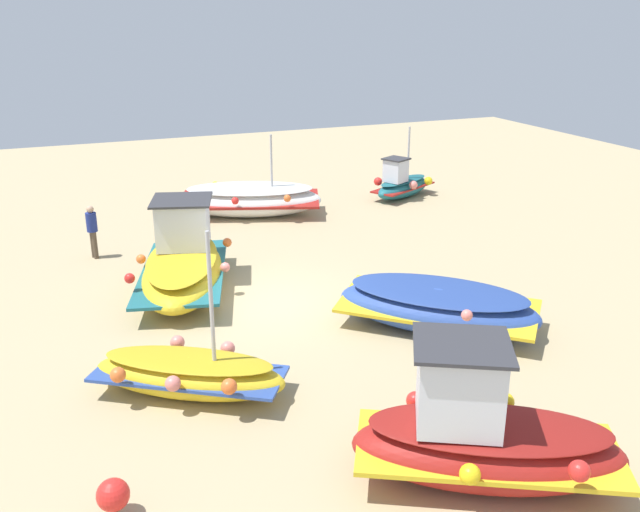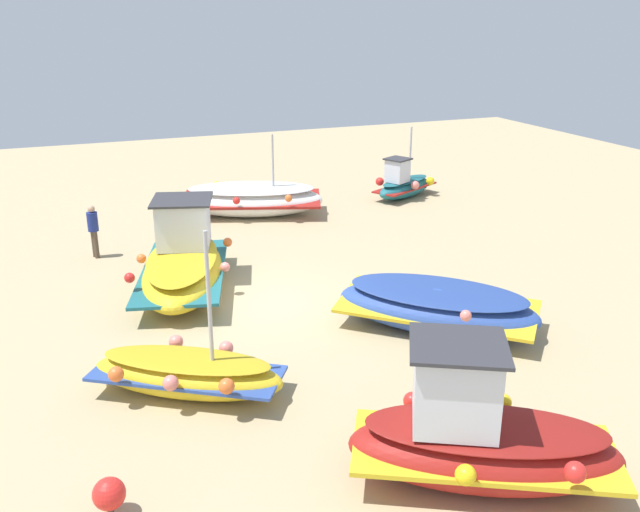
% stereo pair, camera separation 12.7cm
% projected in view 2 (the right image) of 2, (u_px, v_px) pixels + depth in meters
% --- Properties ---
extents(ground_plane, '(50.69, 50.69, 0.00)m').
position_uv_depth(ground_plane, '(262.00, 302.00, 18.02)').
color(ground_plane, tan).
extents(fishing_boat_0, '(3.74, 5.65, 3.06)m').
position_uv_depth(fishing_boat_0, '(252.00, 199.00, 25.48)').
color(fishing_boat_0, white).
rests_on(fishing_boat_0, ground_plane).
extents(fishing_boat_1, '(5.48, 3.52, 2.37)m').
position_uv_depth(fishing_boat_1, '(183.00, 263.00, 18.68)').
color(fishing_boat_1, gold).
rests_on(fishing_boat_1, ground_plane).
extents(fishing_boat_2, '(3.59, 4.65, 2.43)m').
position_uv_depth(fishing_boat_2, '(479.00, 438.00, 10.97)').
color(fishing_boat_2, maroon).
rests_on(fishing_boat_2, ground_plane).
extents(fishing_boat_3, '(3.28, 4.00, 3.45)m').
position_uv_depth(fishing_boat_3, '(187.00, 373.00, 13.61)').
color(fishing_boat_3, gold).
rests_on(fishing_boat_3, ground_plane).
extents(fishing_boat_4, '(2.37, 3.29, 2.83)m').
position_uv_depth(fishing_boat_4, '(404.00, 184.00, 27.87)').
color(fishing_boat_4, '#1E6670').
rests_on(fishing_boat_4, ground_plane).
extents(fishing_boat_5, '(4.74, 4.89, 1.15)m').
position_uv_depth(fishing_boat_5, '(437.00, 306.00, 16.41)').
color(fishing_boat_5, '#2D4C9E').
rests_on(fishing_boat_5, ground_plane).
extents(person_walking, '(0.32, 0.32, 1.66)m').
position_uv_depth(person_walking, '(93.00, 228.00, 20.98)').
color(person_walking, brown).
rests_on(person_walking, ground_plane).
extents(mooring_buoy_0, '(0.50, 0.50, 0.65)m').
position_uv_depth(mooring_buoy_0, '(109.00, 494.00, 10.30)').
color(mooring_buoy_0, '#3F3F42').
rests_on(mooring_buoy_0, ground_plane).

